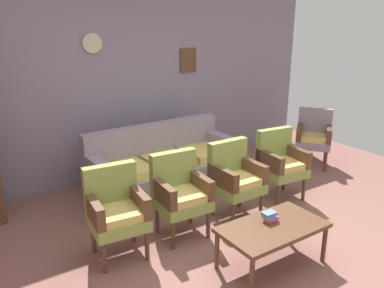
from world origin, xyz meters
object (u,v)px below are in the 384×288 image
at_px(armchair_row_middle, 235,176).
at_px(coffee_table, 273,230).
at_px(floral_couch, 165,169).
at_px(armchair_near_cabinet, 281,161).
at_px(wingback_chair_by_fireplace, 314,135).
at_px(armchair_near_couch_end, 116,208).
at_px(book_stack_on_table, 270,216).
at_px(armchair_by_doorway, 180,191).

bearing_deg(armchair_row_middle, coffee_table, -109.57).
relative_size(armchair_row_middle, coffee_table, 0.90).
relative_size(floral_couch, armchair_row_middle, 2.28).
relative_size(armchair_near_cabinet, wingback_chair_by_fireplace, 1.00).
xyz_separation_m(floral_couch, armchair_near_couch_end, (-1.12, -1.03, 0.17)).
bearing_deg(armchair_row_middle, armchair_near_couch_end, 179.73).
distance_m(armchair_near_cabinet, wingback_chair_by_fireplace, 1.44).
relative_size(armchair_near_couch_end, book_stack_on_table, 6.19).
bearing_deg(floral_couch, armchair_near_couch_end, -137.35).
height_order(floral_couch, wingback_chair_by_fireplace, same).
bearing_deg(coffee_table, book_stack_on_table, 67.40).
distance_m(armchair_row_middle, coffee_table, 1.03).
distance_m(armchair_by_doorway, wingback_chair_by_fireplace, 2.96).
height_order(armchair_near_couch_end, coffee_table, armchair_near_couch_end).
height_order(armchair_near_cabinet, wingback_chair_by_fireplace, same).
xyz_separation_m(floral_couch, coffee_table, (0.01, -2.01, 0.05)).
distance_m(armchair_near_couch_end, armchair_row_middle, 1.47).
bearing_deg(armchair_near_couch_end, armchair_by_doorway, -0.32).
relative_size(armchair_near_couch_end, armchair_near_cabinet, 1.00).
distance_m(floral_couch, armchair_by_doorway, 1.13).
bearing_deg(armchair_by_doorway, coffee_table, -67.12).
height_order(armchair_near_cabinet, book_stack_on_table, armchair_near_cabinet).
xyz_separation_m(armchair_near_couch_end, armchair_row_middle, (1.47, -0.01, 0.00)).
distance_m(armchair_near_couch_end, wingback_chair_by_fireplace, 3.67).
distance_m(floral_couch, coffee_table, 2.01).
xyz_separation_m(coffee_table, book_stack_on_table, (0.03, 0.08, 0.09)).
height_order(armchair_by_doorway, book_stack_on_table, armchair_by_doorway).
bearing_deg(armchair_near_couch_end, floral_couch, 42.65).
bearing_deg(coffee_table, wingback_chair_by_fireplace, 32.92).
bearing_deg(armchair_near_cabinet, wingback_chair_by_fireplace, 23.24).
xyz_separation_m(armchair_row_middle, book_stack_on_table, (-0.31, -0.89, -0.03)).
bearing_deg(armchair_row_middle, armchair_near_cabinet, 5.09).
xyz_separation_m(armchair_by_doorway, coffee_table, (0.41, -0.97, -0.12)).
bearing_deg(book_stack_on_table, floral_couch, 91.21).
distance_m(floral_couch, armchair_row_middle, 1.11).
distance_m(armchair_by_doorway, book_stack_on_table, 1.00).
distance_m(armchair_row_middle, armchair_near_cabinet, 0.82).
bearing_deg(armchair_near_couch_end, armchair_row_middle, -0.27).
relative_size(armchair_by_doorway, coffee_table, 0.90).
relative_size(wingback_chair_by_fireplace, book_stack_on_table, 6.19).
height_order(armchair_near_couch_end, wingback_chair_by_fireplace, same).
bearing_deg(floral_couch, armchair_near_cabinet, -39.65).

